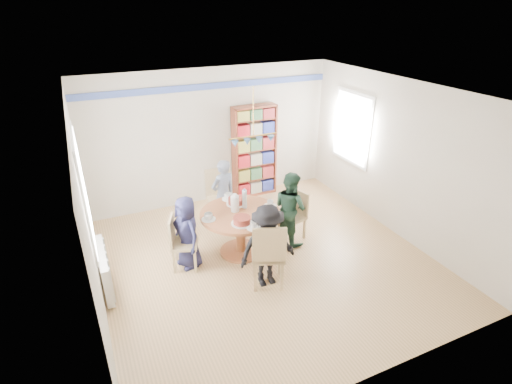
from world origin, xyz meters
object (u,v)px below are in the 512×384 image
person_near (267,246)px  person_right (290,208)px  radiator (105,270)px  person_far (223,195)px  chair_far (220,194)px  dining_table (240,223)px  chair_right (295,213)px  person_left (187,232)px  chair_near (268,253)px  bookshelf (254,152)px  chair_left (179,240)px

person_near → person_right: bearing=47.5°
radiator → person_far: size_ratio=0.75×
chair_far → person_far: person_far is taller
dining_table → chair_right: bearing=3.1°
chair_far → person_left: size_ratio=0.89×
chair_near → bookshelf: (1.11, 2.94, 0.37)m
chair_left → person_right: size_ratio=0.69×
person_left → person_far: bearing=119.6°
chair_near → person_far: 1.87m
chair_left → chair_far: size_ratio=0.84×
radiator → dining_table: size_ratio=0.77×
chair_far → chair_near: 2.07m
person_right → person_left: bearing=76.1°
chair_near → person_near: size_ratio=0.82×
chair_right → person_far: 1.33m
radiator → chair_far: 2.48m
chair_left → bookshelf: size_ratio=0.46×
radiator → chair_left: chair_left is taller
person_left → bookshelf: 2.82m
chair_left → dining_table: bearing=-0.8°
chair_far → person_right: (0.86, -1.10, 0.06)m
person_far → chair_near: bearing=73.1°
chair_left → person_right: person_right is taller
radiator → dining_table: dining_table is taller
chair_left → person_left: bearing=2.2°
person_left → person_right: 1.79m
radiator → chair_left: (1.12, 0.09, 0.14)m
chair_far → person_left: (-0.92, -1.07, 0.01)m
chair_far → person_far: 0.21m
chair_far → person_right: bearing=-51.8°
dining_table → chair_left: (-1.01, 0.01, -0.07)m
person_near → bookshelf: 3.08m
person_far → radiator: bearing=7.5°
radiator → chair_left: bearing=4.8°
person_right → chair_left: bearing=76.3°
chair_near → person_near: person_near is taller
radiator → chair_right: bearing=2.5°
person_right → person_far: (-0.87, 0.90, 0.02)m
chair_left → person_near: size_ratio=0.69×
person_left → person_near: 1.30m
radiator → chair_right: 3.19m
bookshelf → chair_near: bearing=-110.7°
chair_right → bookshelf: size_ratio=0.45×
person_far → person_near: bearing=73.7°
chair_right → person_near: 1.41m
dining_table → person_left: size_ratio=1.09×
dining_table → chair_left: chair_left is taller
person_near → bookshelf: (1.09, 2.87, 0.30)m
person_right → bookshelf: bookshelf is taller
radiator → person_right: size_ratio=0.78×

